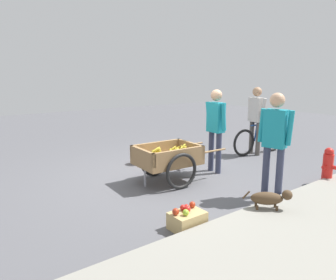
# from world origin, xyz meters

# --- Properties ---
(ground_plane) EXTENTS (24.00, 24.00, 0.00)m
(ground_plane) POSITION_xyz_m (0.00, 0.00, 0.00)
(ground_plane) COLOR #56565B
(fruit_cart) EXTENTS (1.69, 0.98, 0.73)m
(fruit_cart) POSITION_xyz_m (0.22, 0.26, 0.44)
(fruit_cart) COLOR #937047
(fruit_cart) RESTS_ON ground
(vendor_person) EXTENTS (0.22, 0.58, 1.66)m
(vendor_person) POSITION_xyz_m (-0.93, 0.33, 1.00)
(vendor_person) COLOR #333851
(vendor_person) RESTS_ON ground
(bicycle) EXTENTS (1.66, 0.46, 0.85)m
(bicycle) POSITION_xyz_m (-2.90, -0.10, 0.35)
(bicycle) COLOR black
(bicycle) RESTS_ON ground
(cyclist_person) EXTENTS (0.24, 0.56, 1.65)m
(cyclist_person) POSITION_xyz_m (-2.75, -0.11, 0.99)
(cyclist_person) COLOR #4C4742
(cyclist_person) RESTS_ON ground
(dog) EXTENTS (0.52, 0.49, 0.40)m
(dog) POSITION_xyz_m (-0.02, 2.28, 0.27)
(dog) COLOR #4C3823
(dog) RESTS_ON ground
(fire_hydrant) EXTENTS (0.25, 0.25, 0.67)m
(fire_hydrant) POSITION_xyz_m (-2.03, 2.07, 0.33)
(fire_hydrant) COLOR red
(fire_hydrant) RESTS_ON ground
(plastic_bucket) EXTENTS (0.29, 0.29, 0.27)m
(plastic_bucket) POSITION_xyz_m (-0.03, -1.09, 0.14)
(plastic_bucket) COLOR orange
(plastic_bucket) RESTS_ON ground
(apple_crate) EXTENTS (0.44, 0.32, 0.31)m
(apple_crate) POSITION_xyz_m (1.11, 1.86, 0.12)
(apple_crate) COLOR tan
(apple_crate) RESTS_ON ground
(bystander_person) EXTENTS (0.28, 0.54, 1.68)m
(bystander_person) POSITION_xyz_m (-0.65, 1.87, 1.01)
(bystander_person) COLOR #333851
(bystander_person) RESTS_ON ground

